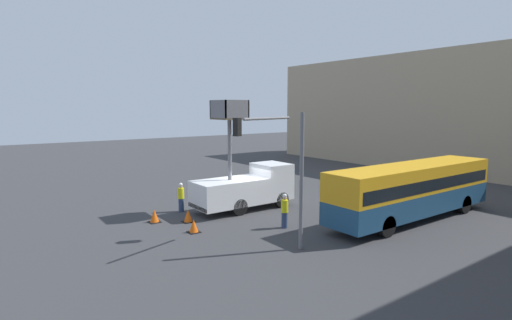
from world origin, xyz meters
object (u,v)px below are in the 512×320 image
traffic_cone_near_truck (154,216)px  traffic_cone_mid_road (194,226)px  traffic_cone_far_side (188,216)px  traffic_light_pole (277,155)px  road_worker_directing (285,211)px  utility_truck (246,186)px  city_bus (413,187)px  road_worker_near_truck (181,197)px

traffic_cone_near_truck → traffic_cone_mid_road: bearing=17.5°
traffic_cone_mid_road → traffic_cone_far_side: 1.99m
traffic_light_pole → traffic_cone_mid_road: bearing=-147.7°
traffic_light_pole → road_worker_directing: (-1.64, 1.89, -3.27)m
traffic_light_pole → traffic_cone_near_truck: 8.45m
utility_truck → traffic_cone_far_side: bearing=-83.6°
traffic_cone_near_truck → traffic_cone_far_side: 1.88m
utility_truck → city_bus: utility_truck is taller
road_worker_directing → traffic_cone_mid_road: 4.84m
traffic_light_pole → road_worker_directing: 4.12m
utility_truck → road_worker_near_truck: utility_truck is taller
traffic_cone_near_truck → traffic_cone_mid_road: (2.94, 0.93, -0.02)m
road_worker_near_truck → road_worker_directing: road_worker_directing is taller
traffic_light_pole → city_bus: bearing=80.7°
traffic_light_pole → road_worker_directing: traffic_light_pole is taller
traffic_cone_mid_road → road_worker_directing: bearing=63.4°
utility_truck → traffic_cone_far_side: 4.50m
utility_truck → traffic_light_pole: size_ratio=1.10×
road_worker_near_truck → traffic_cone_far_side: size_ratio=2.51×
traffic_cone_mid_road → traffic_light_pole: bearing=32.3°
utility_truck → road_worker_near_truck: size_ratio=3.78×
road_worker_near_truck → traffic_cone_far_side: (2.31, -0.69, -0.56)m
traffic_cone_far_side → road_worker_directing: bearing=42.3°
traffic_cone_far_side → utility_truck: bearing=96.4°
traffic_cone_near_truck → road_worker_near_truck: bearing=119.3°
road_worker_near_truck → road_worker_directing: bearing=73.6°
road_worker_directing → traffic_cone_far_side: bearing=172.9°
city_bus → traffic_cone_near_truck: size_ratio=17.09×
city_bus → road_worker_near_truck: size_ratio=6.85×
utility_truck → traffic_cone_mid_road: (2.37, -4.95, -1.17)m
city_bus → traffic_cone_mid_road: size_ratio=17.98×
traffic_cone_mid_road → city_bus: bearing=65.0°
road_worker_directing → traffic_cone_mid_road: size_ratio=2.71×
traffic_cone_near_truck → traffic_cone_mid_road: traffic_cone_near_truck is taller
traffic_light_pole → road_worker_near_truck: 8.72m
traffic_light_pole → traffic_cone_far_side: 7.10m
traffic_cone_far_side → traffic_cone_mid_road: bearing=-18.3°
traffic_cone_near_truck → traffic_cone_mid_road: 3.08m
traffic_light_pole → traffic_cone_far_side: traffic_light_pole is taller
road_worker_near_truck → traffic_cone_far_side: bearing=31.9°
utility_truck → road_worker_near_truck: (-1.83, -3.64, -0.59)m
traffic_light_pole → traffic_cone_near_truck: size_ratio=8.55×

